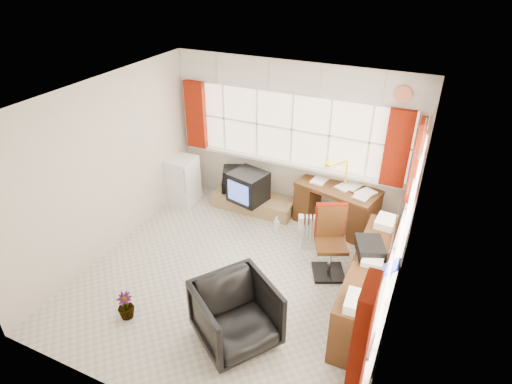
# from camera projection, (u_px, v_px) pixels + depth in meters

# --- Properties ---
(ground) EXTENTS (4.00, 4.00, 0.00)m
(ground) POSITION_uv_depth(u_px,v_px,m) (237.00, 279.00, 5.81)
(ground) COLOR beige
(ground) RESTS_ON ground
(room_walls) EXTENTS (4.00, 4.00, 4.00)m
(room_walls) POSITION_uv_depth(u_px,v_px,m) (234.00, 182.00, 5.06)
(room_walls) COLOR beige
(room_walls) RESTS_ON ground
(window_back) EXTENTS (3.70, 0.12, 3.60)m
(window_back) POSITION_uv_depth(u_px,v_px,m) (290.00, 160.00, 6.87)
(window_back) COLOR #F8E3C4
(window_back) RESTS_ON room_walls
(window_right) EXTENTS (0.12, 3.70, 3.60)m
(window_right) POSITION_uv_depth(u_px,v_px,m) (394.00, 263.00, 4.64)
(window_right) COLOR #F8E3C4
(window_right) RESTS_ON room_walls
(curtains) EXTENTS (3.83, 3.83, 1.15)m
(curtains) POSITION_uv_depth(u_px,v_px,m) (331.00, 168.00, 5.48)
(curtains) COLOR maroon
(curtains) RESTS_ON room_walls
(overhead_cabinets) EXTENTS (3.98, 3.98, 0.48)m
(overhead_cabinets) POSITION_uv_depth(u_px,v_px,m) (343.00, 108.00, 5.10)
(overhead_cabinets) COLOR silver
(overhead_cabinets) RESTS_ON room_walls
(desk) EXTENTS (1.36, 0.88, 0.76)m
(desk) POSITION_uv_depth(u_px,v_px,m) (336.00, 204.00, 6.72)
(desk) COLOR #533413
(desk) RESTS_ON ground
(desk_lamp) EXTENTS (0.18, 0.16, 0.45)m
(desk_lamp) POSITION_uv_depth(u_px,v_px,m) (347.00, 168.00, 6.44)
(desk_lamp) COLOR #FFF70A
(desk_lamp) RESTS_ON desk
(task_chair) EXTENTS (0.56, 0.58, 1.01)m
(task_chair) POSITION_uv_depth(u_px,v_px,m) (330.00, 237.00, 5.73)
(task_chair) COLOR black
(task_chair) RESTS_ON ground
(office_chair) EXTENTS (1.16, 1.16, 0.77)m
(office_chair) POSITION_uv_depth(u_px,v_px,m) (236.00, 315.00, 4.74)
(office_chair) COLOR black
(office_chair) RESTS_ON ground
(radiator) EXTENTS (0.40, 0.28, 0.55)m
(radiator) POSITION_uv_depth(u_px,v_px,m) (313.00, 235.00, 6.31)
(radiator) COLOR white
(radiator) RESTS_ON ground
(credenza) EXTENTS (0.50, 2.00, 0.85)m
(credenza) POSITION_uv_depth(u_px,v_px,m) (371.00, 285.00, 5.15)
(credenza) COLOR #533413
(credenza) RESTS_ON ground
(file_tray) EXTENTS (0.44, 0.49, 0.13)m
(file_tray) POSITION_uv_depth(u_px,v_px,m) (370.00, 247.00, 5.09)
(file_tray) COLOR black
(file_tray) RESTS_ON credenza
(tv_bench) EXTENTS (1.40, 0.50, 0.25)m
(tv_bench) POSITION_uv_depth(u_px,v_px,m) (253.00, 202.00, 7.30)
(tv_bench) COLOR #A47E52
(tv_bench) RESTS_ON ground
(crt_tv) EXTENTS (0.66, 0.62, 0.50)m
(crt_tv) POSITION_uv_depth(u_px,v_px,m) (248.00, 187.00, 7.01)
(crt_tv) COLOR black
(crt_tv) RESTS_ON tv_bench
(hifi_stack) EXTENTS (0.66, 0.56, 0.40)m
(hifi_stack) POSITION_uv_depth(u_px,v_px,m) (239.00, 179.00, 7.35)
(hifi_stack) COLOR black
(hifi_stack) RESTS_ON tv_bench
(mini_fridge) EXTENTS (0.49, 0.49, 0.81)m
(mini_fridge) POSITION_uv_depth(u_px,v_px,m) (182.00, 180.00, 7.41)
(mini_fridge) COLOR white
(mini_fridge) RESTS_ON ground
(spray_bottle_a) EXTENTS (0.11, 0.11, 0.28)m
(spray_bottle_a) POSITION_uv_depth(u_px,v_px,m) (277.00, 224.00, 6.70)
(spray_bottle_a) COLOR silver
(spray_bottle_a) RESTS_ON ground
(spray_bottle_b) EXTENTS (0.08, 0.08, 0.17)m
(spray_bottle_b) POSITION_uv_depth(u_px,v_px,m) (274.00, 216.00, 7.01)
(spray_bottle_b) COLOR #95DFD6
(spray_bottle_b) RESTS_ON ground
(flower_vase) EXTENTS (0.22, 0.22, 0.36)m
(flower_vase) POSITION_uv_depth(u_px,v_px,m) (125.00, 306.00, 5.14)
(flower_vase) COLOR black
(flower_vase) RESTS_ON ground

